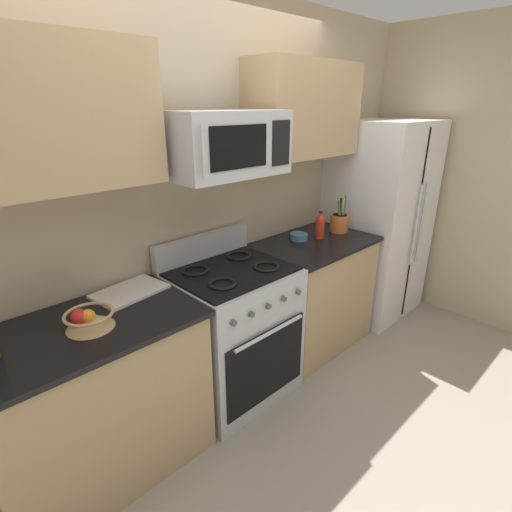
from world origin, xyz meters
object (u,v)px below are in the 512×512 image
object	(u,v)px
refrigerator	(378,221)
microwave	(225,144)
cutting_board	(130,291)
prep_bowl	(299,236)
bottle_hot_sauce	(320,226)
fruit_basket	(89,319)
utensil_crock	(339,222)
range_oven	(232,331)

from	to	relation	value
refrigerator	microwave	distance (m)	1.96
cutting_board	prep_bowl	world-z (taller)	prep_bowl
microwave	prep_bowl	bearing A→B (deg)	5.90
cutting_board	bottle_hot_sauce	bearing A→B (deg)	-5.73
microwave	fruit_basket	distance (m)	1.19
cutting_board	bottle_hot_sauce	size ratio (longest dim) A/B	1.74
utensil_crock	prep_bowl	world-z (taller)	utensil_crock
fruit_basket	bottle_hot_sauce	size ratio (longest dim) A/B	1.06
range_oven	bottle_hot_sauce	bearing A→B (deg)	1.24
range_oven	utensil_crock	bearing A→B (deg)	0.76
cutting_board	microwave	bearing A→B (deg)	-13.75
refrigerator	prep_bowl	xyz separation A→B (m)	(-0.99, 0.13, 0.04)
range_oven	prep_bowl	bearing A→B (deg)	7.89
refrigerator	cutting_board	world-z (taller)	refrigerator
fruit_basket	refrigerator	bearing A→B (deg)	0.41
fruit_basket	cutting_board	size ratio (longest dim) A/B	0.60
range_oven	utensil_crock	world-z (taller)	utensil_crock
refrigerator	prep_bowl	world-z (taller)	refrigerator
utensil_crock	refrigerator	bearing A→B (deg)	-3.27
microwave	utensil_crock	world-z (taller)	microwave
refrigerator	microwave	xyz separation A→B (m)	(-1.79, 0.05, 0.81)
fruit_basket	bottle_hot_sauce	xyz separation A→B (m)	(1.88, 0.06, 0.05)
microwave	cutting_board	bearing A→B (deg)	166.25
range_oven	prep_bowl	distance (m)	0.93
utensil_crock	bottle_hot_sauce	world-z (taller)	utensil_crock
bottle_hot_sauce	prep_bowl	bearing A→B (deg)	148.72
microwave	bottle_hot_sauce	world-z (taller)	microwave
utensil_crock	fruit_basket	distance (m)	2.13
refrigerator	prep_bowl	bearing A→B (deg)	172.60
utensil_crock	microwave	bearing A→B (deg)	179.42
fruit_basket	cutting_board	world-z (taller)	fruit_basket
utensil_crock	prep_bowl	distance (m)	0.42
range_oven	utensil_crock	xyz separation A→B (m)	(1.21, 0.02, 0.52)
utensil_crock	prep_bowl	xyz separation A→B (m)	(-0.41, 0.10, -0.06)
range_oven	microwave	size ratio (longest dim) A/B	1.52
range_oven	microwave	world-z (taller)	microwave
cutting_board	prep_bowl	bearing A→B (deg)	-2.68
fruit_basket	microwave	bearing A→B (deg)	4.02
range_oven	fruit_basket	distance (m)	1.05
cutting_board	bottle_hot_sauce	xyz separation A→B (m)	(1.56, -0.16, 0.09)
cutting_board	refrigerator	bearing A→B (deg)	-4.63
utensil_crock	cutting_board	distance (m)	1.82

